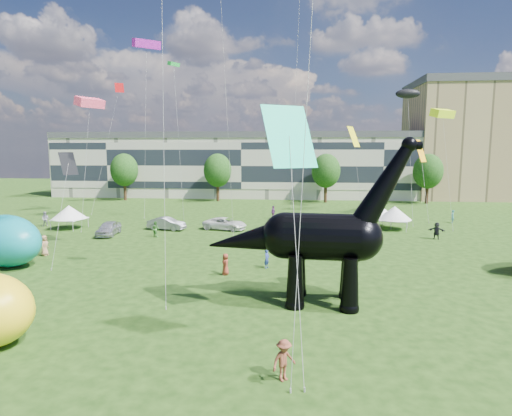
{
  "coord_description": "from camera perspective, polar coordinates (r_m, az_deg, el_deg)",
  "views": [
    {
      "loc": [
        2.48,
        -25.8,
        9.66
      ],
      "look_at": [
        -0.65,
        8.0,
        5.0
      ],
      "focal_mm": 30.0,
      "sensor_mm": 36.0,
      "label": 1
    }
  ],
  "objects": [
    {
      "name": "car_dark",
      "position": [
        51.75,
        7.7,
        -2.09
      ],
      "size": [
        2.97,
        5.9,
        1.65
      ],
      "primitive_type": "imported",
      "rotation": [
        0.0,
        0.0,
        -0.12
      ],
      "color": "#595960",
      "rests_on": "ground"
    },
    {
      "name": "visitors",
      "position": [
        42.41,
        -1.37,
        -4.11
      ],
      "size": [
        53.05,
        43.45,
        1.89
      ],
      "color": "#A87954",
      "rests_on": "ground"
    },
    {
      "name": "kites",
      "position": [
        59.69,
        -0.26,
        17.26
      ],
      "size": [
        55.9,
        50.87,
        29.96
      ],
      "color": "red",
      "rests_on": "ground"
    },
    {
      "name": "car_grey",
      "position": [
        52.81,
        -11.84,
        -2.05
      ],
      "size": [
        4.84,
        2.49,
        1.52
      ],
      "primitive_type": "imported",
      "rotation": [
        0.0,
        0.0,
        1.37
      ],
      "color": "gray",
      "rests_on": "ground"
    },
    {
      "name": "car_white",
      "position": [
        51.95,
        -4.15,
        -2.1
      ],
      "size": [
        5.73,
        3.68,
        1.47
      ],
      "primitive_type": "imported",
      "rotation": [
        0.0,
        0.0,
        1.32
      ],
      "color": "silver",
      "rests_on": "ground"
    },
    {
      "name": "inflatable_teal",
      "position": [
        41.11,
        -30.33,
        -3.79
      ],
      "size": [
        8.01,
        6.6,
        4.31
      ],
      "primitive_type": "ellipsoid",
      "rotation": [
        0.0,
        0.0,
        -0.39
      ],
      "color": "#0B838F",
      "rests_on": "ground"
    },
    {
      "name": "tree_far_left",
      "position": [
        85.29,
        -17.17,
        5.21
      ],
      "size": [
        5.2,
        5.2,
        9.44
      ],
      "color": "#382314",
      "rests_on": "ground"
    },
    {
      "name": "tree_mid_right",
      "position": [
        79.06,
        9.32,
        5.27
      ],
      "size": [
        5.2,
        5.2,
        9.44
      ],
      "color": "#382314",
      "rests_on": "ground"
    },
    {
      "name": "dinosaur_sculpture",
      "position": [
        27.05,
        7.74,
        -4.16
      ],
      "size": [
        13.24,
        3.87,
        10.8
      ],
      "rotation": [
        0.0,
        0.0,
        -0.08
      ],
      "color": "black",
      "rests_on": "ground"
    },
    {
      "name": "car_silver",
      "position": [
        51.21,
        -19.07,
        -2.58
      ],
      "size": [
        2.39,
        4.88,
        1.6
      ],
      "primitive_type": "imported",
      "rotation": [
        0.0,
        0.0,
        0.11
      ],
      "color": "silver",
      "rests_on": "ground"
    },
    {
      "name": "tree_far_right",
      "position": [
        82.3,
        21.97,
        4.91
      ],
      "size": [
        5.2,
        5.2,
        9.44
      ],
      "color": "#382314",
      "rests_on": "ground"
    },
    {
      "name": "ground",
      "position": [
        27.66,
        -0.2,
        -12.63
      ],
      "size": [
        220.0,
        220.0,
        0.0
      ],
      "primitive_type": "plane",
      "color": "#16330C",
      "rests_on": "ground"
    },
    {
      "name": "gazebo_near",
      "position": [
        54.48,
        17.98,
        -0.65
      ],
      "size": [
        5.07,
        5.07,
        2.85
      ],
      "rotation": [
        0.0,
        0.0,
        -0.29
      ],
      "color": "silver",
      "rests_on": "ground"
    },
    {
      "name": "apartment_block",
      "position": [
        98.25,
        28.01,
        7.69
      ],
      "size": [
        28.0,
        18.0,
        22.0
      ],
      "primitive_type": "cube",
      "color": "tan",
      "rests_on": "ground"
    },
    {
      "name": "gazebo_left",
      "position": [
        57.1,
        -23.66,
        -0.53
      ],
      "size": [
        4.61,
        4.61,
        2.88
      ],
      "rotation": [
        0.0,
        0.0,
        -0.13
      ],
      "color": "white",
      "rests_on": "ground"
    },
    {
      "name": "terrace_row",
      "position": [
        88.49,
        -1.53,
        5.44
      ],
      "size": [
        78.0,
        11.0,
        12.0
      ],
      "primitive_type": "cube",
      "color": "beige",
      "rests_on": "ground"
    },
    {
      "name": "tree_mid_left",
      "position": [
        80.19,
        -5.14,
        5.38
      ],
      "size": [
        5.2,
        5.2,
        9.44
      ],
      "color": "#382314",
      "rests_on": "ground"
    },
    {
      "name": "gazebo_far",
      "position": [
        55.67,
        16.01,
        -0.36
      ],
      "size": [
        4.83,
        4.83,
        2.9
      ],
      "rotation": [
        0.0,
        0.0,
        -0.18
      ],
      "color": "white",
      "rests_on": "ground"
    }
  ]
}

